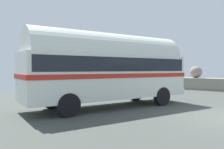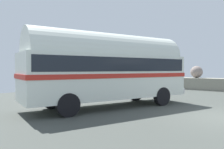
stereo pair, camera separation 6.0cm
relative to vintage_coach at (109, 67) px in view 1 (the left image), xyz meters
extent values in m
cube|color=gray|center=(-7.83, 12.34, -0.38)|extent=(1.32, 1.26, 1.14)
sphere|color=gray|center=(-4.04, 12.82, -0.40)|extent=(1.09, 1.09, 1.09)
sphere|color=gray|center=(0.08, 13.09, -0.38)|extent=(1.14, 1.14, 1.14)
cylinder|color=black|center=(-0.22, 2.82, -1.55)|extent=(0.57, 1.00, 0.96)
cylinder|color=black|center=(1.87, 2.12, -1.55)|extent=(0.57, 1.00, 0.96)
cylinder|color=black|center=(-1.87, -2.12, -1.55)|extent=(0.57, 1.00, 0.96)
cylinder|color=black|center=(0.22, -2.82, -1.55)|extent=(0.57, 1.00, 0.96)
cube|color=silver|center=(0.00, 0.00, -0.48)|extent=(4.94, 8.73, 2.10)
cylinder|color=silver|center=(0.00, 0.00, 0.57)|extent=(4.64, 8.35, 2.20)
cube|color=red|center=(0.00, 0.00, -0.42)|extent=(5.01, 8.82, 0.20)
cube|color=black|center=(0.00, 0.00, 0.10)|extent=(4.87, 8.42, 0.64)
cube|color=silver|center=(1.35, 4.05, -1.35)|extent=(2.21, 0.87, 0.28)
camera|label=1|loc=(7.09, -8.62, -0.12)|focal=35.57mm
camera|label=2|loc=(7.13, -8.58, -0.12)|focal=35.57mm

